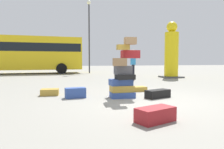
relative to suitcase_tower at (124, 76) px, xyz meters
The scene contains 11 objects.
ground_plane 0.99m from the suitcase_tower, 51.92° to the right, with size 80.00×80.00×0.00m, color gray.
suitcase_tower is the anchor object (origin of this frame).
suitcase_maroon_foreground_far 2.63m from the suitcase_tower, 95.02° to the right, with size 0.73×0.37×0.27m, color maroon.
suitcase_navy_foreground_near 1.54m from the suitcase_tower, 167.90° to the left, with size 0.60×0.28×0.30m, color #334F99.
suitcase_tan_left_side 2.46m from the suitcase_tower, 155.05° to the left, with size 0.55×0.42×0.20m, color #B28C33.
suitcase_tan_white_trunk 1.51m from the suitcase_tower, 53.92° to the left, with size 0.78×0.41×0.17m, color #B28C33.
suitcase_black_upright_blue 1.17m from the suitcase_tower, 17.86° to the right, with size 0.79×0.33×0.24m, color black.
person_bearded_onlooker 5.55m from the suitcase_tower, 66.36° to the left, with size 0.30×0.34×1.73m.
yellow_dummy_statue 8.33m from the suitcase_tower, 49.68° to the left, with size 1.24×1.24×3.65m.
parked_bus 14.35m from the suitcase_tower, 109.75° to the left, with size 10.17×3.05×3.15m.
lamp_post 13.26m from the suitcase_tower, 85.82° to the left, with size 0.36×0.36×6.43m.
Camera 1 is at (-2.41, -5.43, 1.11)m, focal length 33.64 mm.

